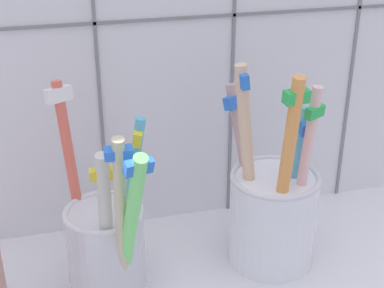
% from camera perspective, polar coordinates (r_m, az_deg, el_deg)
% --- Properties ---
extents(tile_wall_back, '(0.64, 0.02, 0.45)m').
position_cam_1_polar(tile_wall_back, '(0.54, -2.79, 12.03)').
color(tile_wall_back, white).
rests_on(tile_wall_back, ground).
extents(toothbrush_cup_left, '(0.08, 0.12, 0.18)m').
position_cam_1_polar(toothbrush_cup_left, '(0.50, -8.35, -9.26)').
color(toothbrush_cup_left, silver).
rests_on(toothbrush_cup_left, counter_slab).
extents(toothbrush_cup_right, '(0.08, 0.09, 0.19)m').
position_cam_1_polar(toothbrush_cup_right, '(0.53, 7.92, -6.44)').
color(toothbrush_cup_right, white).
rests_on(toothbrush_cup_right, counter_slab).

